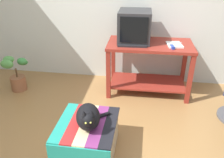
{
  "coord_description": "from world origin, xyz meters",
  "views": [
    {
      "loc": [
        0.44,
        -1.65,
        1.85
      ],
      "look_at": [
        0.06,
        0.85,
        0.55
      ],
      "focal_mm": 37.61,
      "sensor_mm": 36.0,
      "label": 1
    }
  ],
  "objects_px": {
    "book": "(174,45)",
    "potted_plant": "(17,74)",
    "stapler": "(172,47)",
    "desk": "(149,60)",
    "cat": "(88,117)",
    "tv_monitor": "(134,27)",
    "keyboard": "(132,45)",
    "ottoman_with_blanket": "(88,138)"
  },
  "relations": [
    {
      "from": "desk",
      "to": "ottoman_with_blanket",
      "type": "height_order",
      "value": "desk"
    },
    {
      "from": "potted_plant",
      "to": "book",
      "type": "bearing_deg",
      "value": 5.74
    },
    {
      "from": "tv_monitor",
      "to": "stapler",
      "type": "relative_size",
      "value": 4.43
    },
    {
      "from": "cat",
      "to": "potted_plant",
      "type": "xyz_separation_m",
      "value": [
        -1.43,
        1.18,
        -0.22
      ]
    },
    {
      "from": "cat",
      "to": "stapler",
      "type": "distance_m",
      "value": 1.57
    },
    {
      "from": "ottoman_with_blanket",
      "to": "potted_plant",
      "type": "relative_size",
      "value": 1.19
    },
    {
      "from": "stapler",
      "to": "cat",
      "type": "bearing_deg",
      "value": -134.9
    },
    {
      "from": "ottoman_with_blanket",
      "to": "keyboard",
      "type": "bearing_deg",
      "value": 74.56
    },
    {
      "from": "desk",
      "to": "book",
      "type": "relative_size",
      "value": 4.72
    },
    {
      "from": "keyboard",
      "to": "potted_plant",
      "type": "bearing_deg",
      "value": -178.92
    },
    {
      "from": "book",
      "to": "cat",
      "type": "height_order",
      "value": "book"
    },
    {
      "from": "desk",
      "to": "book",
      "type": "bearing_deg",
      "value": -8.26
    },
    {
      "from": "book",
      "to": "ottoman_with_blanket",
      "type": "relative_size",
      "value": 0.39
    },
    {
      "from": "ottoman_with_blanket",
      "to": "potted_plant",
      "type": "xyz_separation_m",
      "value": [
        -1.4,
        1.14,
        0.08
      ]
    },
    {
      "from": "potted_plant",
      "to": "stapler",
      "type": "xyz_separation_m",
      "value": [
        2.28,
        0.1,
        0.53
      ]
    },
    {
      "from": "ottoman_with_blanket",
      "to": "cat",
      "type": "bearing_deg",
      "value": -51.09
    },
    {
      "from": "ottoman_with_blanket",
      "to": "cat",
      "type": "relative_size",
      "value": 1.57
    },
    {
      "from": "book",
      "to": "potted_plant",
      "type": "xyz_separation_m",
      "value": [
        -2.32,
        -0.23,
        -0.52
      ]
    },
    {
      "from": "desk",
      "to": "keyboard",
      "type": "bearing_deg",
      "value": -149.79
    },
    {
      "from": "ottoman_with_blanket",
      "to": "potted_plant",
      "type": "bearing_deg",
      "value": 140.71
    },
    {
      "from": "ottoman_with_blanket",
      "to": "stapler",
      "type": "relative_size",
      "value": 6.09
    },
    {
      "from": "keyboard",
      "to": "cat",
      "type": "xyz_separation_m",
      "value": [
        -0.32,
        -1.31,
        -0.3
      ]
    },
    {
      "from": "potted_plant",
      "to": "desk",
      "type": "bearing_deg",
      "value": 7.86
    },
    {
      "from": "desk",
      "to": "cat",
      "type": "xyz_separation_m",
      "value": [
        -0.56,
        -1.46,
        -0.03
      ]
    },
    {
      "from": "desk",
      "to": "tv_monitor",
      "type": "bearing_deg",
      "value": 164.95
    },
    {
      "from": "potted_plant",
      "to": "stapler",
      "type": "relative_size",
      "value": 5.13
    },
    {
      "from": "keyboard",
      "to": "stapler",
      "type": "distance_m",
      "value": 0.54
    },
    {
      "from": "desk",
      "to": "stapler",
      "type": "distance_m",
      "value": 0.43
    },
    {
      "from": "book",
      "to": "cat",
      "type": "relative_size",
      "value": 0.61
    },
    {
      "from": "ottoman_with_blanket",
      "to": "stapler",
      "type": "bearing_deg",
      "value": 54.52
    },
    {
      "from": "tv_monitor",
      "to": "ottoman_with_blanket",
      "type": "xyz_separation_m",
      "value": [
        -0.36,
        -1.48,
        -0.8
      ]
    },
    {
      "from": "ottoman_with_blanket",
      "to": "desk",
      "type": "bearing_deg",
      "value": 67.23
    },
    {
      "from": "desk",
      "to": "keyboard",
      "type": "height_order",
      "value": "keyboard"
    },
    {
      "from": "book",
      "to": "stapler",
      "type": "bearing_deg",
      "value": -115.64
    },
    {
      "from": "tv_monitor",
      "to": "cat",
      "type": "relative_size",
      "value": 1.15
    },
    {
      "from": "cat",
      "to": "ottoman_with_blanket",
      "type": "bearing_deg",
      "value": 113.4
    },
    {
      "from": "tv_monitor",
      "to": "ottoman_with_blanket",
      "type": "bearing_deg",
      "value": -104.8
    },
    {
      "from": "desk",
      "to": "cat",
      "type": "height_order",
      "value": "desk"
    },
    {
      "from": "desk",
      "to": "potted_plant",
      "type": "bearing_deg",
      "value": -173.32
    },
    {
      "from": "keyboard",
      "to": "ottoman_with_blanket",
      "type": "distance_m",
      "value": 1.45
    },
    {
      "from": "stapler",
      "to": "keyboard",
      "type": "bearing_deg",
      "value": 166.38
    },
    {
      "from": "ottoman_with_blanket",
      "to": "potted_plant",
      "type": "distance_m",
      "value": 1.81
    }
  ]
}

